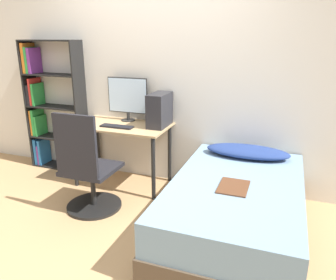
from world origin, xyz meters
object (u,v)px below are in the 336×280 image
at_px(bookshelf, 47,106).
at_px(office_chair, 88,175).
at_px(monitor, 128,97).
at_px(pc_tower, 160,110).
at_px(keyboard, 117,126).
at_px(bed, 235,209).

bearing_deg(bookshelf, office_chair, -36.81).
bearing_deg(monitor, pc_tower, -13.62).
xyz_separation_m(bookshelf, monitor, (1.18, 0.03, 0.18)).
relative_size(keyboard, pc_tower, 1.01).
bearing_deg(bed, office_chair, -176.63).
bearing_deg(bookshelf, bed, -16.79).
bearing_deg(keyboard, pc_tower, 26.92).
bearing_deg(bed, keyboard, 160.93).
xyz_separation_m(bed, monitor, (-1.45, 0.82, 0.77)).
bearing_deg(bookshelf, monitor, 1.43).
height_order(bookshelf, office_chair, bookshelf).
bearing_deg(office_chair, monitor, 89.72).
bearing_deg(monitor, bookshelf, -178.57).
bearing_deg(keyboard, office_chair, -92.50).
height_order(bookshelf, keyboard, bookshelf).
distance_m(bookshelf, bed, 2.81).
distance_m(office_chair, monitor, 1.11).
bearing_deg(pc_tower, bookshelf, 177.19).
bearing_deg(bed, monitor, 150.45).
bearing_deg(monitor, keyboard, -86.34).
relative_size(bookshelf, keyboard, 4.41).
xyz_separation_m(monitor, keyboard, (0.02, -0.33, -0.28)).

